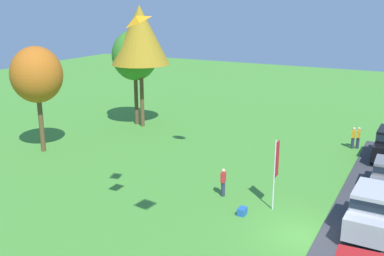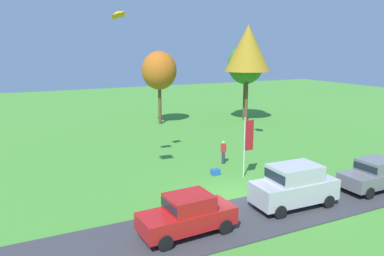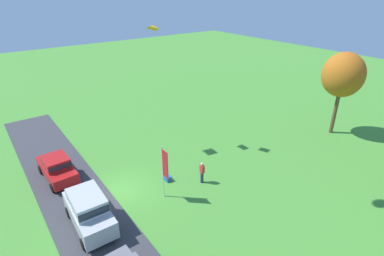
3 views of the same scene
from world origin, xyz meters
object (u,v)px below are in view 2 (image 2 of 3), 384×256
Objects in this scene: tree_far_right at (248,48)px; tree_left_of_center at (246,65)px; car_suv_by_flagpole at (294,184)px; car_sedan_far_end at (375,174)px; tree_center_back at (159,71)px; kite_diamond_trailing_tail at (117,14)px; cooler_box at (215,172)px; flag_banner at (248,139)px; car_sedan_near_entrance at (188,213)px; person_on_lawn at (223,152)px.

tree_far_right is 2.08m from tree_left_of_center.
car_sedan_far_end is at bearing -2.15° from car_suv_by_flagpole.
tree_center_back is 17.71m from kite_diamond_trailing_tail.
cooler_box is (-12.45, -14.84, -8.02)m from tree_far_right.
tree_far_right is at bearing 56.10° from flag_banner.
kite_diamond_trailing_tail reaches higher than car_sedan_near_entrance.
car_sedan_far_end is 1.11× the size of flag_banner.
flag_banner reaches higher than car_sedan_near_entrance.
car_sedan_far_end reaches higher than cooler_box.
tree_center_back is 0.92× the size of tree_left_of_center.
tree_far_right reaches higher than kite_diamond_trailing_tail.
kite_diamond_trailing_tail is at bearing 174.57° from person_on_lawn.
tree_center_back is 10.11m from tree_left_of_center.
tree_left_of_center is (17.96, 22.25, 5.34)m from car_sedan_near_entrance.
tree_left_of_center is 21.22m from cooler_box.
tree_far_right reaches higher than car_sedan_far_end.
kite_diamond_trailing_tail is (-5.56, 2.61, 10.16)m from cooler_box.
tree_left_of_center is at bearing 51.30° from person_on_lawn.
tree_center_back is at bearing 164.37° from tree_far_right.
cooler_box is at bearing 51.68° from car_sedan_near_entrance.
car_sedan_far_end is 23.15m from tree_far_right.
tree_left_of_center is at bearing 67.76° from tree_far_right.
flag_banner is at bearing -123.90° from tree_far_right.
cooler_box is at bearing -25.16° from kite_diamond_trailing_tail.
car_sedan_far_end is 7.91× the size of cooler_box.
flag_banner is 4.83× the size of kite_diamond_trailing_tail.
tree_far_right reaches higher than flag_banner.
tree_far_right is 19.31× the size of cooler_box.
car_sedan_far_end is 2.59× the size of person_on_lawn.
tree_center_back is 19.06m from flag_banner.
cooler_box is (5.14, 6.51, -0.84)m from car_sedan_near_entrance.
tree_far_right is at bearing 50.51° from car_sedan_near_entrance.
car_suv_by_flagpole is 5.63× the size of kite_diamond_trailing_tail.
flag_banner reaches higher than car_sedan_far_end.
tree_left_of_center is 15.49× the size of cooler_box.
tree_left_of_center is at bearing 62.20° from car_suv_by_flagpole.
tree_far_right is (5.29, 21.36, 7.18)m from car_sedan_far_end.
car_sedan_near_entrance is at bearing -128.91° from tree_left_of_center.
tree_center_back is (1.13, 15.60, 4.99)m from person_on_lawn.
tree_far_right reaches higher than car_sedan_near_entrance.
car_sedan_near_entrance is 29.09m from tree_left_of_center.
flag_banner is 11.31m from kite_diamond_trailing_tail.
tree_left_of_center reaches higher than car_sedan_far_end.
car_sedan_near_entrance reaches higher than person_on_lawn.
car_suv_by_flagpole is 0.58× the size of tree_center_back.
kite_diamond_trailing_tail reaches higher than tree_center_back.
tree_left_of_center is (5.66, 22.26, 5.34)m from car_sedan_far_end.
tree_far_right reaches higher than person_on_lawn.
flag_banner is (-1.21, -18.73, -3.33)m from tree_center_back.
car_suv_by_flagpole is 24.31m from tree_center_back.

